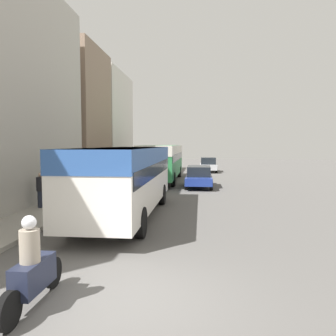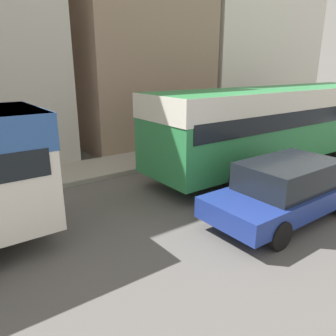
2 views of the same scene
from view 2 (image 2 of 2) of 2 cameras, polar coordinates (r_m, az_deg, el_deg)
building_far_terrace at (r=17.56m, az=-7.47°, el=22.08°), size 6.74×6.31×10.32m
building_end_row at (r=22.10m, az=12.17°, el=20.51°), size 5.92×8.59×10.05m
bus_following at (r=12.92m, az=18.92°, el=8.58°), size 2.57×11.04×2.92m
car_far_curb at (r=8.61m, az=20.01°, el=-3.45°), size 1.85×4.47×1.48m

